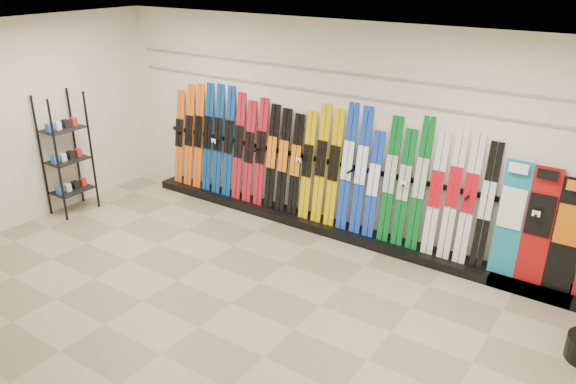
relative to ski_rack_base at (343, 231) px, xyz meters
The scene contains 10 objects.
floor 2.29m from the ski_rack_base, 95.64° to the right, with size 8.00×8.00×0.00m, color gray.
back_wall 1.47m from the ski_rack_base, 135.64° to the left, with size 8.00×8.00×0.00m, color beige.
left_wall 5.01m from the ski_rack_base, 151.65° to the right, with size 5.00×5.00×0.00m, color beige.
ceiling 3.73m from the ski_rack_base, 95.64° to the right, with size 8.00×8.00×0.00m, color silver.
ski_rack_base is the anchor object (origin of this frame).
skis 1.13m from the ski_rack_base, behind, with size 5.38×0.30×1.83m.
snowboards 2.82m from the ski_rack_base, ahead, with size 1.26×0.24×1.58m.
accessory_rack 4.40m from the ski_rack_base, 157.35° to the right, with size 0.40×0.60×1.90m, color black.
slatwall_rail_0 1.96m from the ski_rack_base, 138.37° to the left, with size 7.60×0.02×0.03m, color gray.
slatwall_rail_1 2.26m from the ski_rack_base, 138.37° to the left, with size 7.60×0.02×0.03m, color gray.
Camera 1 is at (3.69, -4.21, 3.74)m, focal length 35.00 mm.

